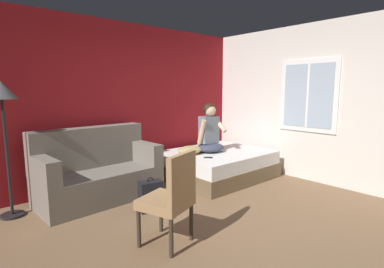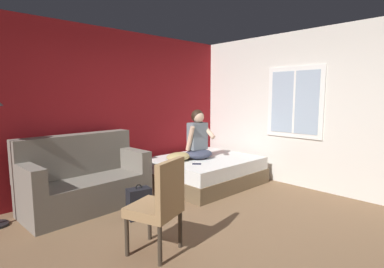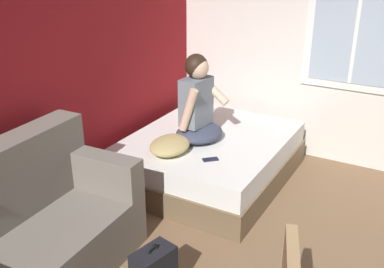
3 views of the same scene
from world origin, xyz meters
TOP-DOWN VIEW (x-y plane):
  - ground_plane at (0.00, 0.00)m, footprint 40.00×40.00m
  - wall_back_accent at (0.00, 2.50)m, footprint 10.09×0.16m
  - wall_side_with_window at (2.62, 0.01)m, footprint 0.19×6.24m
  - bed at (1.46, 1.52)m, footprint 1.81×1.52m
  - couch at (-0.64, 1.90)m, footprint 1.74×0.90m
  - side_chair at (-0.64, 0.14)m, footprint 0.59×0.59m
  - person_seated at (1.34, 1.59)m, footprint 0.56×0.49m
  - backpack at (-0.30, 1.04)m, footprint 0.33×0.28m
  - throw_pillow at (0.95, 1.68)m, footprint 0.52×0.42m
  - cell_phone at (0.98, 1.26)m, footprint 0.15×0.15m
  - floor_lamp at (-1.73, 2.03)m, footprint 0.36×0.36m

SIDE VIEW (x-z plane):
  - ground_plane at x=0.00m, z-range 0.00..0.00m
  - backpack at x=-0.30m, z-range -0.04..0.42m
  - bed at x=1.46m, z-range 0.00..0.48m
  - couch at x=-0.64m, z-range -0.13..0.91m
  - cell_phone at x=0.98m, z-range 0.48..0.49m
  - side_chair at x=-0.64m, z-range 0.04..1.02m
  - throw_pillow at x=0.95m, z-range 0.48..0.62m
  - person_seated at x=1.34m, z-range 0.40..1.27m
  - wall_back_accent at x=0.00m, z-range 0.00..2.70m
  - wall_side_with_window at x=2.62m, z-range 0.00..2.70m
  - floor_lamp at x=-1.73m, z-range 0.58..2.28m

